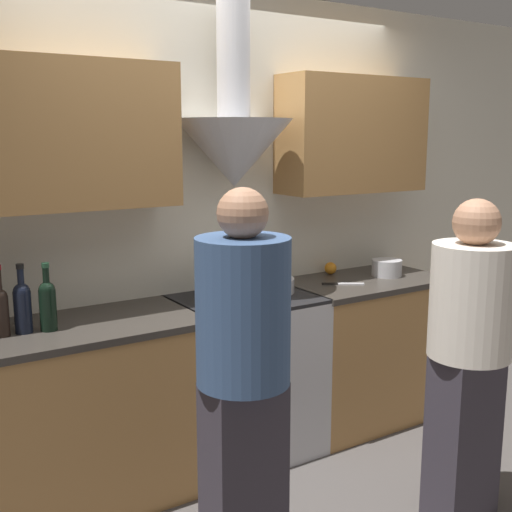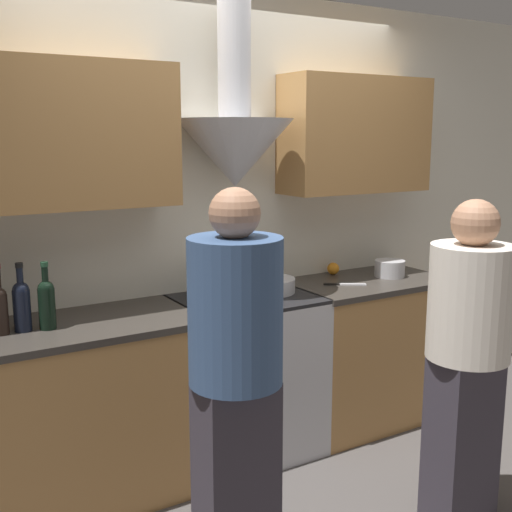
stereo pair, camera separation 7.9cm
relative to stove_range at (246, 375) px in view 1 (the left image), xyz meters
The scene contains 15 objects.
ground_plane 0.58m from the stove_range, 90.00° to the right, with size 12.00×12.00×0.00m, color #4C4744.
wall_back 1.05m from the stove_range, 108.00° to the left, with size 8.40×0.64×2.60m.
counter_left 1.11m from the stove_range, behind, with size 1.49×0.62×0.92m.
counter_right 0.87m from the stove_range, ahead, with size 1.01×0.62×0.92m.
stove_range is the anchor object (origin of this frame).
wine_bottle_5 1.41m from the stove_range, behind, with size 0.07×0.07×0.32m.
wine_bottle_6 1.33m from the stove_range, behind, with size 0.08×0.08×0.32m.
wine_bottle_7 1.23m from the stove_range, behind, with size 0.08×0.08×0.32m.
stock_pot 0.55m from the stove_range, behind, with size 0.24×0.24×0.14m.
mixing_bowl 0.52m from the stove_range, 11.59° to the left, with size 0.30×0.30×0.08m.
orange_fruit 0.95m from the stove_range, 15.87° to the left, with size 0.08×0.08×0.08m.
saucepan 1.16m from the stove_range, ahead, with size 0.19×0.19×0.11m.
chefs_knife 0.80m from the stove_range, ahead, with size 0.23×0.16×0.01m.
person_foreground_left 1.32m from the stove_range, 122.21° to the right, with size 0.34×0.34×1.63m.
person_foreground_right 1.27m from the stove_range, 64.37° to the right, with size 0.37×0.37×1.53m.
Camera 1 is at (-1.81, -2.58, 1.80)m, focal length 45.00 mm.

